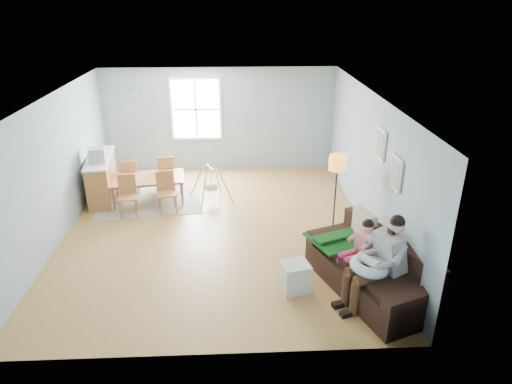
{
  "coord_description": "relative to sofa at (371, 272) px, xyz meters",
  "views": [
    {
      "loc": [
        0.39,
        -8.2,
        4.4
      ],
      "look_at": [
        0.76,
        -0.44,
        1.0
      ],
      "focal_mm": 32.0,
      "sensor_mm": 36.0,
      "label": 1
    }
  ],
  "objects": [
    {
      "name": "green_throw",
      "position": [
        -0.35,
        0.68,
        0.26
      ],
      "size": [
        1.27,
        1.16,
        0.04
      ],
      "primitive_type": "cube",
      "rotation": [
        0.0,
        0.0,
        0.4
      ],
      "color": "#135615",
      "rests_on": "sofa"
    },
    {
      "name": "chair_se",
      "position": [
        -3.63,
        3.1,
        0.18
      ],
      "size": [
        0.49,
        0.49,
        0.89
      ],
      "color": "#945D33",
      "rests_on": "rug"
    },
    {
      "name": "dining_table",
      "position": [
        -4.11,
        3.6,
        -0.04
      ],
      "size": [
        1.76,
        1.15,
        0.58
      ],
      "primitive_type": "imported",
      "rotation": [
        0.0,
        0.0,
        0.15
      ],
      "color": "#925930",
      "rests_on": "rug"
    },
    {
      "name": "father",
      "position": [
        -0.02,
        -0.35,
        0.46
      ],
      "size": [
        1.1,
        0.71,
        1.47
      ],
      "color": "gray",
      "rests_on": "sofa"
    },
    {
      "name": "monitor",
      "position": [
        -5.15,
        3.58,
        0.82
      ],
      "size": [
        0.39,
        0.38,
        0.32
      ],
      "color": "#A5A4A9",
      "rests_on": "counter"
    },
    {
      "name": "counter",
      "position": [
        -5.21,
        3.91,
        0.17
      ],
      "size": [
        0.75,
        1.81,
        0.98
      ],
      "color": "#925930",
      "rests_on": "room"
    },
    {
      "name": "floor_lamp",
      "position": [
        -0.21,
        1.91,
        1.03
      ],
      "size": [
        0.33,
        0.33,
        1.63
      ],
      "color": "black",
      "rests_on": "room"
    },
    {
      "name": "nursing_pillow",
      "position": [
        -0.18,
        -0.41,
        0.38
      ],
      "size": [
        0.75,
        0.74,
        0.24
      ],
      "primitive_type": "torus",
      "rotation": [
        0.0,
        0.14,
        0.34
      ],
      "color": "#AEC1DA",
      "rests_on": "father"
    },
    {
      "name": "toddler",
      "position": [
        -0.16,
        0.18,
        0.45
      ],
      "size": [
        0.63,
        0.48,
        0.93
      ],
      "color": "silver",
      "rests_on": "sofa"
    },
    {
      "name": "baby_swing",
      "position": [
        -2.69,
        3.57,
        0.04
      ],
      "size": [
        1.04,
        1.05,
        0.81
      ],
      "color": "#A5A4A9",
      "rests_on": "room"
    },
    {
      "name": "chair_sw",
      "position": [
        -4.44,
        2.98,
        0.16
      ],
      "size": [
        0.44,
        0.44,
        0.87
      ],
      "color": "#945D33",
      "rests_on": "rug"
    },
    {
      "name": "infant",
      "position": [
        -0.2,
        -0.38,
        0.47
      ],
      "size": [
        0.28,
        0.38,
        0.14
      ],
      "color": "silver",
      "rests_on": "nursing_pillow"
    },
    {
      "name": "room",
      "position": [
        -2.51,
        2.17,
        2.1
      ],
      "size": [
        8.4,
        9.4,
        3.9
      ],
      "color": "#AD7E3D"
    },
    {
      "name": "chair_nw",
      "position": [
        -4.61,
        4.11,
        0.15
      ],
      "size": [
        0.42,
        0.42,
        0.84
      ],
      "color": "#945D33",
      "rests_on": "rug"
    },
    {
      "name": "sofa",
      "position": [
        0.0,
        0.0,
        0.0
      ],
      "size": [
        1.71,
        2.47,
        0.92
      ],
      "color": "black",
      "rests_on": "room"
    },
    {
      "name": "pictures",
      "position": [
        0.45,
        1.12,
        1.53
      ],
      "size": [
        0.05,
        1.34,
        0.74
      ],
      "color": "white",
      "rests_on": "room"
    },
    {
      "name": "beige_pillow",
      "position": [
        0.01,
        0.64,
        0.5
      ],
      "size": [
        0.3,
        0.54,
        0.52
      ],
      "primitive_type": "cube",
      "rotation": [
        0.0,
        0.0,
        0.31
      ],
      "color": "#BFB192",
      "rests_on": "sofa"
    },
    {
      "name": "window",
      "position": [
        -3.11,
        5.63,
        1.33
      ],
      "size": [
        1.32,
        0.08,
        1.62
      ],
      "color": "white",
      "rests_on": "room"
    },
    {
      "name": "chair_ne",
      "position": [
        -3.78,
        4.22,
        0.17
      ],
      "size": [
        0.48,
        0.48,
        0.89
      ],
      "color": "#945D33",
      "rests_on": "rug"
    },
    {
      "name": "storage_cube",
      "position": [
        -1.21,
        0.05,
        -0.09
      ],
      "size": [
        0.51,
        0.47,
        0.48
      ],
      "color": "silver",
      "rests_on": "room"
    },
    {
      "name": "rug",
      "position": [
        -4.11,
        3.6,
        -0.32
      ],
      "size": [
        2.52,
        2.05,
        0.01
      ],
      "primitive_type": "cube",
      "rotation": [
        0.0,
        0.0,
        0.14
      ],
      "color": "#9A958C",
      "rests_on": "room"
    },
    {
      "name": "wall_plates",
      "position": [
        -4.51,
        5.64,
        1.5
      ],
      "size": [
        0.67,
        0.02,
        0.66
      ],
      "color": "#899CA4",
      "rests_on": "room"
    }
  ]
}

